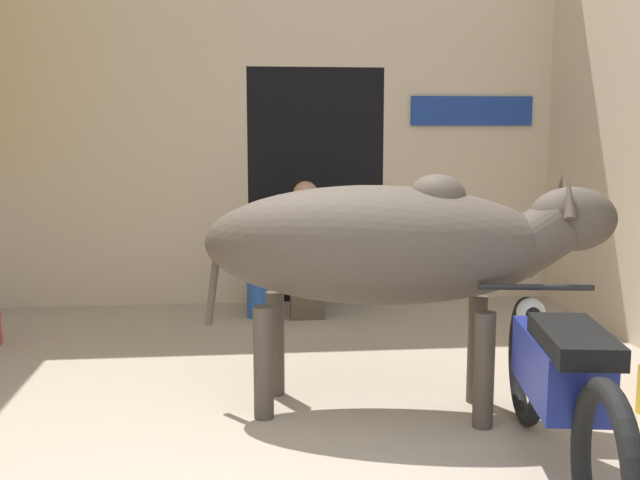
{
  "coord_description": "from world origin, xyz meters",
  "views": [
    {
      "loc": [
        -0.29,
        -2.66,
        1.56
      ],
      "look_at": [
        0.17,
        1.87,
        0.91
      ],
      "focal_mm": 42.0,
      "sensor_mm": 36.0,
      "label": 1
    }
  ],
  "objects_px": {
    "shopkeeper_seated": "(306,246)",
    "plastic_stool": "(260,292)",
    "motorcycle_near": "(559,382)",
    "cow": "(390,246)"
  },
  "relations": [
    {
      "from": "shopkeeper_seated",
      "to": "cow",
      "type": "bearing_deg",
      "value": -83.12
    },
    {
      "from": "motorcycle_near",
      "to": "shopkeeper_seated",
      "type": "distance_m",
      "value": 3.32
    },
    {
      "from": "cow",
      "to": "motorcycle_near",
      "type": "xyz_separation_m",
      "value": [
        0.59,
        -0.92,
        -0.49
      ]
    },
    {
      "from": "shopkeeper_seated",
      "to": "motorcycle_near",
      "type": "bearing_deg",
      "value": -74.8
    },
    {
      "from": "shopkeeper_seated",
      "to": "plastic_stool",
      "type": "distance_m",
      "value": 0.56
    },
    {
      "from": "cow",
      "to": "shopkeeper_seated",
      "type": "relative_size",
      "value": 1.99
    },
    {
      "from": "shopkeeper_seated",
      "to": "plastic_stool",
      "type": "xyz_separation_m",
      "value": [
        -0.4,
        -0.02,
        -0.39
      ]
    },
    {
      "from": "cow",
      "to": "motorcycle_near",
      "type": "bearing_deg",
      "value": -57.14
    },
    {
      "from": "shopkeeper_seated",
      "to": "plastic_stool",
      "type": "relative_size",
      "value": 2.92
    },
    {
      "from": "shopkeeper_seated",
      "to": "plastic_stool",
      "type": "height_order",
      "value": "shopkeeper_seated"
    }
  ]
}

